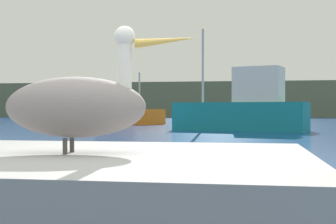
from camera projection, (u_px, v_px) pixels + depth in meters
hillside_backdrop at (243, 100)px, 74.71m from camera, size 140.00×15.94×5.09m
pier_dock at (76, 218)px, 3.04m from camera, size 2.98×2.22×0.83m
pelican at (78, 105)px, 3.04m from camera, size 1.25×0.50×0.81m
fishing_boat_teal at (244, 109)px, 24.55m from camera, size 7.09×3.90×5.41m
fishing_boat_orange at (115, 112)px, 36.82m from camera, size 8.11×5.48×3.84m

